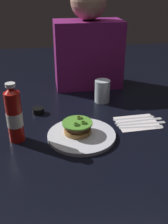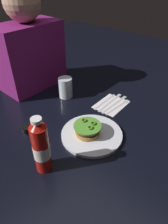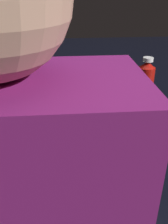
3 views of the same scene
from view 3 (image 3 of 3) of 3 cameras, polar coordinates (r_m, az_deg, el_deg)
ground_plane at (r=0.93m, az=-3.37°, el=-2.31°), size 3.00×3.00×0.00m
dinner_plate at (r=0.97m, az=-1.57°, el=-0.63°), size 0.26×0.26×0.01m
burger_sandwich at (r=0.94m, az=-0.70°, el=0.68°), size 0.12×0.12×0.05m
ketchup_bottle at (r=0.95m, az=13.38°, el=4.56°), size 0.06×0.06×0.23m
water_glass at (r=0.68m, az=-13.03°, el=-9.97°), size 0.08×0.08×0.11m
condiment_cup at (r=0.79m, az=11.51°, el=-7.79°), size 0.05×0.05×0.03m
napkin at (r=0.93m, az=-17.01°, el=-3.68°), size 0.18×0.14×0.00m
fork_utensil at (r=0.96m, az=-17.77°, el=-2.28°), size 0.18×0.03×0.00m
diner_person at (r=0.38m, az=-15.76°, el=-10.61°), size 0.36×0.19×0.54m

